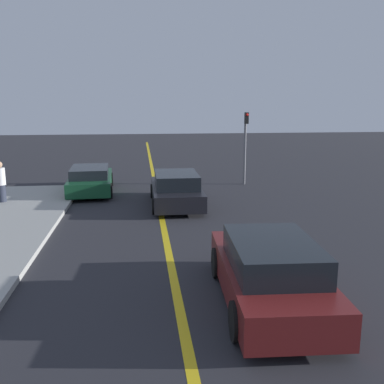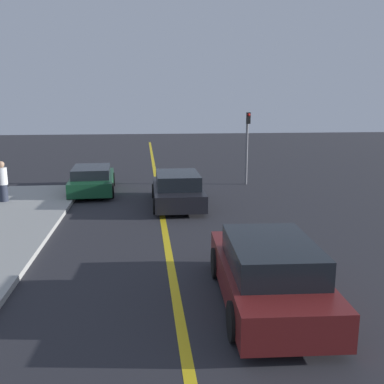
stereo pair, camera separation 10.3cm
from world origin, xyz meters
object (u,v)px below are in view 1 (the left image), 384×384
car_near_right_lane (269,272)px  pedestrian_mid_group (1,182)px  traffic_light (245,140)px  car_far_distant (91,180)px  car_ahead_center (176,190)px

car_near_right_lane → pedestrian_mid_group: (-8.11, 9.63, 0.27)m
pedestrian_mid_group → traffic_light: bearing=16.8°
pedestrian_mid_group → traffic_light: (10.76, 3.24, 1.27)m
car_far_distant → pedestrian_mid_group: pedestrian_mid_group is taller
pedestrian_mid_group → traffic_light: 11.31m
car_ahead_center → pedestrian_mid_group: bearing=173.7°
car_ahead_center → car_far_distant: 4.73m
car_near_right_lane → car_far_distant: size_ratio=0.99×
car_near_right_lane → traffic_light: (2.65, 12.88, 1.55)m
car_near_right_lane → car_ahead_center: bearing=100.5°
car_near_right_lane → car_far_distant: bearing=115.4°
pedestrian_mid_group → traffic_light: size_ratio=0.45×
car_near_right_lane → pedestrian_mid_group: 12.59m
traffic_light → car_far_distant: bearing=-171.7°
car_ahead_center → traffic_light: traffic_light is taller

